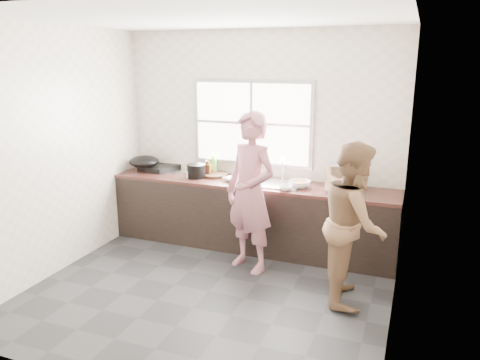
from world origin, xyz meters
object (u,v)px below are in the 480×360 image
at_px(person_side, 354,223).
at_px(bowl_crabs, 300,185).
at_px(bottle_brown_tall, 208,168).
at_px(dish_rack, 343,177).
at_px(bottle_green, 213,163).
at_px(cutting_board, 214,175).
at_px(plate_food, 207,175).
at_px(glass_jar, 189,175).
at_px(pot_lid_right, 169,172).
at_px(bowl_mince, 236,179).
at_px(pot_lid_left, 182,171).
at_px(woman, 250,198).
at_px(bottle_brown_short, 207,169).
at_px(bowl_held, 285,188).
at_px(burner, 160,167).
at_px(black_pot, 196,171).
at_px(wok, 144,161).

relative_size(person_side, bowl_crabs, 7.68).
relative_size(bottle_brown_tall, dish_rack, 0.50).
bearing_deg(bowl_crabs, bottle_green, 168.36).
xyz_separation_m(cutting_board, bottle_green, (-0.07, 0.12, 0.12)).
relative_size(plate_food, glass_jar, 2.24).
distance_m(plate_food, pot_lid_right, 0.57).
bearing_deg(bowl_mince, dish_rack, 2.79).
bearing_deg(glass_jar, pot_lid_left, 131.40).
relative_size(bottle_green, bottle_brown_tall, 1.33).
distance_m(woman, bottle_brown_short, 1.12).
distance_m(cutting_board, pot_lid_left, 0.51).
distance_m(bottle_brown_short, dish_rack, 1.78).
bearing_deg(bottle_brown_short, bowl_crabs, -6.07).
bearing_deg(bowl_mince, cutting_board, 156.41).
bearing_deg(pot_lid_left, bowl_crabs, -6.55).
xyz_separation_m(dish_rack, pot_lid_right, (-2.33, 0.07, -0.15)).
distance_m(bowl_held, plate_food, 1.18).
distance_m(burner, dish_rack, 2.54).
distance_m(bowl_crabs, bottle_green, 1.27).
bearing_deg(bowl_held, burner, 168.41).
height_order(bowl_mince, burner, burner).
height_order(burner, dish_rack, dish_rack).
bearing_deg(black_pot, woman, -30.26).
bearing_deg(woman, pot_lid_left, 172.64).
bearing_deg(wok, bottle_brown_short, 6.10).
relative_size(woman, bowl_mince, 7.38).
relative_size(woman, glass_jar, 18.25).
distance_m(woman, plate_food, 1.08).
height_order(wok, pot_lid_right, wok).
distance_m(black_pot, dish_rack, 1.86).
relative_size(person_side, wok, 4.04).
distance_m(woman, bowl_crabs, 0.71).
bearing_deg(bottle_brown_tall, plate_food, -96.54).
relative_size(bowl_mince, bowl_held, 1.20).
height_order(bowl_mince, bottle_brown_short, bottle_brown_short).
xyz_separation_m(bowl_held, bottle_green, (-1.12, 0.44, 0.11)).
xyz_separation_m(burner, pot_lid_left, (0.35, -0.01, -0.03)).
bearing_deg(wok, pot_lid_left, 17.14).
distance_m(bowl_mince, bottle_green, 0.53).
height_order(woman, person_side, woman).
relative_size(woman, bottle_brown_short, 9.41).
bearing_deg(cutting_board, dish_rack, -3.37).
distance_m(woman, wok, 1.86).
xyz_separation_m(bottle_brown_short, wok, (-0.89, -0.10, 0.05)).
bearing_deg(pot_lid_right, bowl_crabs, -3.34).
height_order(glass_jar, wok, wok).
height_order(bowl_held, bottle_brown_tall, bottle_brown_tall).
bearing_deg(plate_food, bottle_brown_short, 110.65).
bearing_deg(black_pot, bowl_crabs, 0.95).
height_order(woman, burner, woman).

